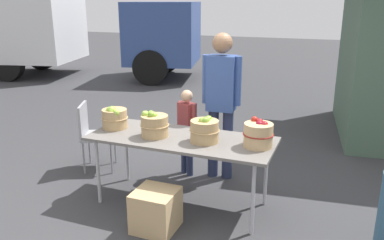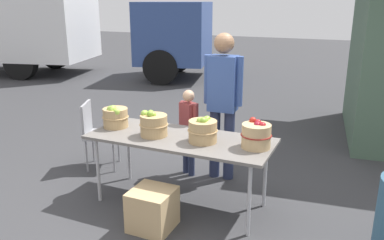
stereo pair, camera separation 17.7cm
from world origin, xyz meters
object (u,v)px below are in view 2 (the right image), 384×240
at_px(vendor_adult, 223,96).
at_px(produce_crate, 153,209).
at_px(apple_basket_green_0, 115,117).
at_px(child_customer, 189,126).
at_px(apple_basket_green_1, 153,124).
at_px(apple_basket_red_0, 256,135).
at_px(market_table, 180,141).
at_px(box_truck, 51,22).
at_px(apple_basket_green_2, 203,130).
at_px(folding_chair, 96,130).

height_order(vendor_adult, produce_crate, vendor_adult).
height_order(apple_basket_green_0, child_customer, child_customer).
relative_size(apple_basket_green_1, apple_basket_red_0, 1.01).
height_order(apple_basket_green_1, child_customer, child_customer).
xyz_separation_m(market_table, child_customer, (-0.23, 0.72, -0.07)).
bearing_deg(vendor_adult, produce_crate, 78.14).
bearing_deg(child_customer, market_table, 134.20).
height_order(vendor_adult, box_truck, box_truck).
relative_size(apple_basket_green_0, child_customer, 0.27).
height_order(apple_basket_green_2, produce_crate, apple_basket_green_2).
height_order(apple_basket_green_2, child_customer, child_customer).
bearing_deg(box_truck, produce_crate, -56.19).
height_order(market_table, apple_basket_green_0, apple_basket_green_0).
xyz_separation_m(apple_basket_green_1, produce_crate, (0.23, -0.47, -0.68)).
bearing_deg(market_table, produce_crate, -93.89).
distance_m(apple_basket_green_0, child_customer, 0.93).
xyz_separation_m(apple_basket_green_0, apple_basket_green_2, (1.06, -0.05, 0.00)).
relative_size(vendor_adult, child_customer, 1.62).
relative_size(market_table, apple_basket_red_0, 6.43).
xyz_separation_m(apple_basket_green_0, vendor_adult, (0.97, 0.78, 0.16)).
relative_size(market_table, apple_basket_green_1, 6.38).
bearing_deg(folding_chair, box_truck, 22.25).
distance_m(apple_basket_green_0, apple_basket_red_0, 1.58).
bearing_deg(apple_basket_red_0, produce_crate, -145.36).
distance_m(apple_basket_green_2, child_customer, 0.93).
relative_size(box_truck, produce_crate, 20.42).
bearing_deg(apple_basket_red_0, folding_chair, 169.19).
bearing_deg(apple_basket_red_0, vendor_adult, 128.40).
xyz_separation_m(vendor_adult, folding_chair, (-1.58, -0.35, -0.52)).
bearing_deg(apple_basket_green_0, folding_chair, 144.91).
bearing_deg(apple_basket_green_0, child_customer, 51.27).
xyz_separation_m(apple_basket_green_0, box_truck, (-5.92, 5.53, 0.62)).
distance_m(apple_basket_red_0, box_truck, 9.33).
bearing_deg(vendor_adult, apple_basket_green_0, 36.00).
height_order(apple_basket_red_0, box_truck, box_truck).
relative_size(vendor_adult, folding_chair, 2.03).
distance_m(market_table, box_truck, 8.75).
relative_size(apple_basket_green_1, child_customer, 0.28).
height_order(apple_basket_green_1, apple_basket_red_0, same).
bearing_deg(folding_chair, market_table, -131.52).
height_order(market_table, child_customer, child_customer).
bearing_deg(child_customer, box_truck, -10.19).
distance_m(market_table, apple_basket_green_2, 0.31).
height_order(box_truck, produce_crate, box_truck).
xyz_separation_m(market_table, apple_basket_green_2, (0.26, -0.03, 0.17)).
height_order(market_table, box_truck, box_truck).
height_order(folding_chair, produce_crate, folding_chair).
height_order(apple_basket_green_0, folding_chair, apple_basket_green_0).
xyz_separation_m(apple_basket_green_0, apple_basket_green_1, (0.52, -0.08, 0.00)).
bearing_deg(apple_basket_green_0, apple_basket_green_1, -8.87).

